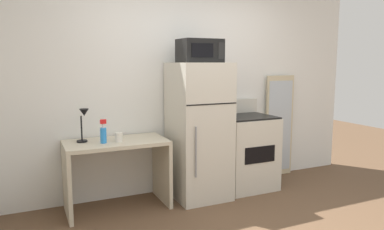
{
  "coord_description": "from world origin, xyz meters",
  "views": [
    {
      "loc": [
        -1.78,
        -2.46,
        1.58
      ],
      "look_at": [
        -0.14,
        1.1,
        1.01
      ],
      "focal_mm": 34.22,
      "sensor_mm": 36.0,
      "label": 1
    }
  ],
  "objects": [
    {
      "name": "leaning_mirror",
      "position": [
        1.43,
        1.59,
        0.7
      ],
      "size": [
        0.44,
        0.03,
        1.4
      ],
      "color": "#C6B793",
      "rests_on": "ground"
    },
    {
      "name": "desk_lamp",
      "position": [
        -1.24,
        1.41,
        0.99
      ],
      "size": [
        0.14,
        0.12,
        0.35
      ],
      "color": "black",
      "rests_on": "desk"
    },
    {
      "name": "oven_range",
      "position": [
        0.72,
        1.33,
        0.47
      ],
      "size": [
        0.66,
        0.61,
        1.1
      ],
      "color": "beige",
      "rests_on": "ground"
    },
    {
      "name": "microwave",
      "position": [
        0.04,
        1.28,
        1.71
      ],
      "size": [
        0.46,
        0.35,
        0.26
      ],
      "color": "black",
      "rests_on": "refrigerator"
    },
    {
      "name": "coffee_mug",
      "position": [
        -0.9,
        1.3,
        0.8
      ],
      "size": [
        0.08,
        0.08,
        0.09
      ],
      "primitive_type": "cylinder",
      "color": "white",
      "rests_on": "desk"
    },
    {
      "name": "desk",
      "position": [
        -0.92,
        1.34,
        0.52
      ],
      "size": [
        1.07,
        0.57,
        0.75
      ],
      "color": "beige",
      "rests_on": "ground"
    },
    {
      "name": "spray_bottle",
      "position": [
        -1.06,
        1.28,
        0.85
      ],
      "size": [
        0.06,
        0.06,
        0.25
      ],
      "color": "#2D8CEA",
      "rests_on": "desk"
    },
    {
      "name": "wall_back_white",
      "position": [
        0.0,
        1.7,
        1.3
      ],
      "size": [
        5.0,
        0.1,
        2.6
      ],
      "primitive_type": "cube",
      "color": "white",
      "rests_on": "ground"
    },
    {
      "name": "refrigerator",
      "position": [
        0.04,
        1.3,
        0.79
      ],
      "size": [
        0.61,
        0.68,
        1.58
      ],
      "color": "beige",
      "rests_on": "ground"
    }
  ]
}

